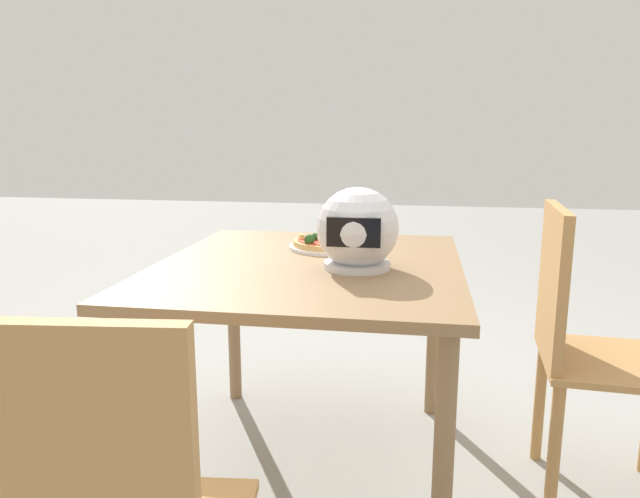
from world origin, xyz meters
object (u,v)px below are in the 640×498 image
object	(u,v)px
motorcycle_helmet	(357,230)
pizza	(328,241)
dining_table	(310,287)
chair_side	(582,338)

from	to	relation	value
motorcycle_helmet	pizza	bearing A→B (deg)	-65.23
pizza	dining_table	bearing A→B (deg)	83.38
motorcycle_helmet	chair_side	xyz separation A→B (m)	(-0.67, -0.06, -0.32)
dining_table	pizza	xyz separation A→B (m)	(-0.03, -0.22, 0.11)
motorcycle_helmet	chair_side	size ratio (longest dim) A/B	0.27
pizza	motorcycle_helmet	xyz separation A→B (m)	(-0.13, 0.28, 0.09)
dining_table	motorcycle_helmet	world-z (taller)	motorcycle_helmet
dining_table	chair_side	xyz separation A→B (m)	(-0.83, -0.01, -0.12)
pizza	motorcycle_helmet	bearing A→B (deg)	114.77
motorcycle_helmet	dining_table	bearing A→B (deg)	-19.56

